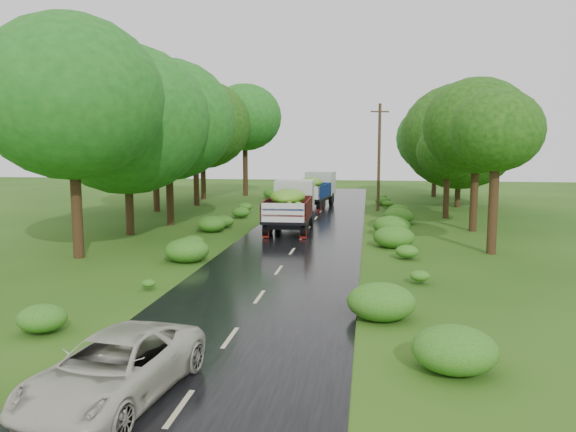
% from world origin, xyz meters
% --- Properties ---
extents(ground, '(120.00, 120.00, 0.00)m').
position_xyz_m(ground, '(0.00, 0.00, 0.00)').
color(ground, '#1B410E').
rests_on(ground, ground).
extents(road, '(6.50, 80.00, 0.02)m').
position_xyz_m(road, '(0.00, 5.00, 0.01)').
color(road, black).
rests_on(road, ground).
extents(road_lines, '(0.12, 69.60, 0.00)m').
position_xyz_m(road_lines, '(0.00, 6.00, 0.02)').
color(road_lines, '#BFB78C').
rests_on(road_lines, road).
extents(truck_near, '(2.52, 6.77, 2.82)m').
position_xyz_m(truck_near, '(-0.96, 14.46, 1.60)').
color(truck_near, black).
rests_on(truck_near, ground).
extents(truck_far, '(3.15, 6.76, 2.73)m').
position_xyz_m(truck_far, '(-0.74, 26.83, 1.55)').
color(truck_far, black).
rests_on(truck_far, ground).
extents(car, '(2.71, 4.89, 1.30)m').
position_xyz_m(car, '(-1.40, -7.82, 0.67)').
color(car, beige).
rests_on(car, road).
extents(utility_pole, '(1.36, 0.55, 8.01)m').
position_xyz_m(utility_pole, '(4.25, 24.83, 4.12)').
color(utility_pole, '#382616').
rests_on(utility_pole, ground).
extents(trees_left, '(7.87, 34.27, 9.25)m').
position_xyz_m(trees_left, '(-10.12, 20.56, 6.74)').
color(trees_left, black).
rests_on(trees_left, ground).
extents(trees_right, '(5.42, 31.56, 7.65)m').
position_xyz_m(trees_right, '(9.83, 25.19, 5.51)').
color(trees_right, black).
rests_on(trees_right, ground).
extents(shrubs, '(11.90, 44.00, 0.70)m').
position_xyz_m(shrubs, '(0.00, 14.00, 0.35)').
color(shrubs, '#236718').
rests_on(shrubs, ground).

